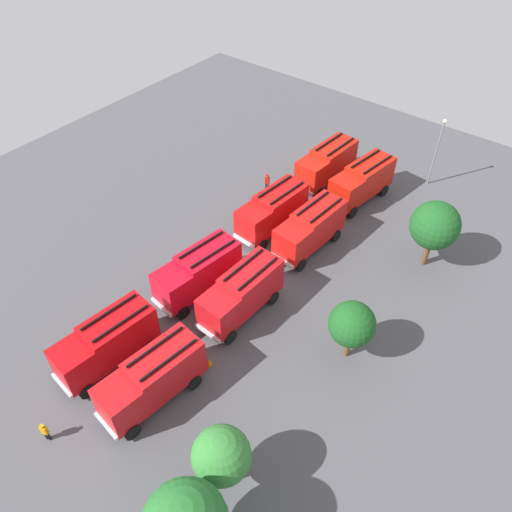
% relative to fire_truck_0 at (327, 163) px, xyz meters
% --- Properties ---
extents(ground_plane, '(64.50, 64.50, 0.00)m').
position_rel_fire_truck_0_xyz_m(ground_plane, '(14.04, 2.24, -2.15)').
color(ground_plane, '#4C4C51').
extents(fire_truck_0, '(7.35, 3.15, 3.88)m').
position_rel_fire_truck_0_xyz_m(fire_truck_0, '(0.00, 0.00, 0.00)').
color(fire_truck_0, red).
rests_on(fire_truck_0, ground).
extents(fire_truck_1, '(7.38, 3.24, 3.88)m').
position_rel_fire_truck_0_xyz_m(fire_truck_1, '(9.23, 0.28, 0.00)').
color(fire_truck_1, red).
rests_on(fire_truck_1, ground).
extents(fire_truck_2, '(7.45, 3.50, 3.88)m').
position_rel_fire_truck_0_xyz_m(fire_truck_2, '(18.76, 0.32, 0.00)').
color(fire_truck_2, red).
rests_on(fire_truck_2, ground).
extents(fire_truck_3, '(7.42, 3.39, 3.88)m').
position_rel_fire_truck_0_xyz_m(fire_truck_3, '(27.42, 0.02, 0.00)').
color(fire_truck_3, red).
rests_on(fire_truck_3, ground).
extents(fire_truck_4, '(7.46, 3.54, 3.88)m').
position_rel_fire_truck_0_xyz_m(fire_truck_4, '(0.49, 4.22, 0.00)').
color(fire_truck_4, red).
rests_on(fire_truck_4, ground).
extents(fire_truck_5, '(7.35, 3.14, 3.88)m').
position_rel_fire_truck_0_xyz_m(fire_truck_5, '(9.17, 4.20, 0.00)').
color(fire_truck_5, red).
rests_on(fire_truck_5, ground).
extents(fire_truck_6, '(7.28, 2.97, 3.88)m').
position_rel_fire_truck_0_xyz_m(fire_truck_6, '(18.39, 4.32, 0.00)').
color(fire_truck_6, red).
rests_on(fire_truck_6, ground).
extents(fire_truck_7, '(7.44, 3.44, 3.88)m').
position_rel_fire_truck_0_xyz_m(fire_truck_7, '(27.49, 4.50, 0.00)').
color(fire_truck_7, red).
rests_on(fire_truck_7, ground).
extents(firefighter_0, '(0.36, 0.47, 1.84)m').
position_rel_fire_truck_0_xyz_m(firefighter_0, '(4.83, -3.62, -1.11)').
color(firefighter_0, black).
rests_on(firefighter_0, ground).
extents(firefighter_1, '(0.38, 0.48, 1.63)m').
position_rel_fire_truck_0_xyz_m(firefighter_1, '(33.61, 1.42, -1.25)').
color(firefighter_1, black).
rests_on(firefighter_1, ground).
extents(tree_0, '(3.93, 3.93, 6.09)m').
position_rel_fire_truck_0_xyz_m(tree_0, '(4.88, 12.87, 1.94)').
color(tree_0, brown).
rests_on(tree_0, ground).
extents(tree_1, '(3.19, 3.19, 4.94)m').
position_rel_fire_truck_0_xyz_m(tree_1, '(16.87, 12.55, 1.17)').
color(tree_1, brown).
rests_on(tree_1, ground).
extents(tree_2, '(3.26, 3.26, 5.06)m').
position_rel_fire_truck_0_xyz_m(tree_2, '(28.95, 11.63, 1.25)').
color(tree_2, brown).
rests_on(tree_2, ground).
extents(traffic_cone_0, '(0.48, 0.48, 0.69)m').
position_rel_fire_truck_0_xyz_m(traffic_cone_0, '(23.48, 5.52, -1.81)').
color(traffic_cone_0, '#F2600C').
rests_on(traffic_cone_0, ground).
extents(lamppost, '(0.36, 0.36, 7.04)m').
position_rel_fire_truck_0_xyz_m(lamppost, '(-6.10, 8.29, 1.94)').
color(lamppost, slate).
rests_on(lamppost, ground).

